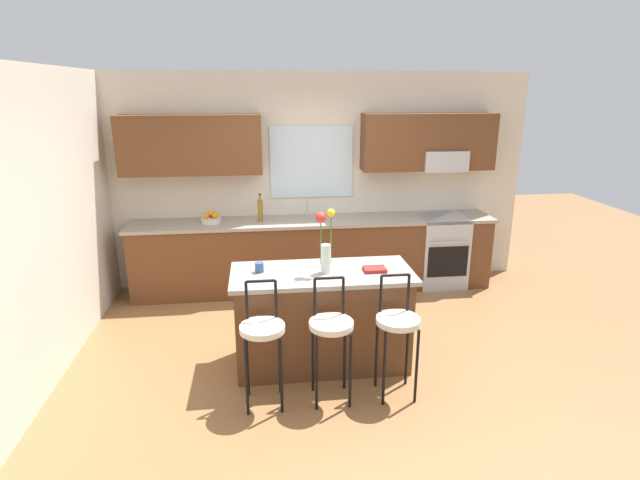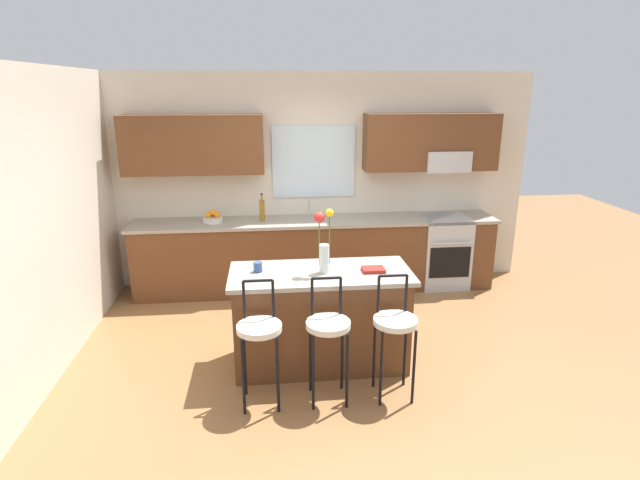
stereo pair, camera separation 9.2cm
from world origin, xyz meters
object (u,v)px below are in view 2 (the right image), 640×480
(bar_stool_near, at_px, (259,333))
(bar_stool_middle, at_px, (328,330))
(oven_range, at_px, (442,251))
(kitchen_island, at_px, (321,318))
(fruit_bowl_oranges, at_px, (213,218))
(cookbook, at_px, (373,270))
(bottle_olive_oil, at_px, (262,210))
(flower_vase, at_px, (324,243))
(mug_ceramic, at_px, (258,267))
(bar_stool_far, at_px, (395,326))

(bar_stool_near, height_order, bar_stool_middle, same)
(oven_range, height_order, kitchen_island, same)
(fruit_bowl_oranges, bearing_deg, cookbook, -49.96)
(bar_stool_middle, xyz_separation_m, bottle_olive_oil, (-0.53, 2.44, 0.43))
(kitchen_island, distance_m, bar_stool_middle, 0.60)
(flower_vase, distance_m, fruit_bowl_oranges, 2.23)
(fruit_bowl_oranges, relative_size, bottle_olive_oil, 0.69)
(bar_stool_middle, bearing_deg, bar_stool_near, 180.00)
(mug_ceramic, xyz_separation_m, bottle_olive_oil, (0.03, 1.80, 0.10))
(cookbook, bearing_deg, bottle_olive_oil, 117.77)
(bar_stool_middle, bearing_deg, cookbook, 48.48)
(bar_stool_far, relative_size, cookbook, 5.21)
(bar_stool_near, distance_m, mug_ceramic, 0.71)
(kitchen_island, bearing_deg, oven_range, 45.66)
(fruit_bowl_oranges, distance_m, bottle_olive_oil, 0.61)
(bar_stool_far, relative_size, bottle_olive_oil, 3.02)
(bar_stool_middle, height_order, mug_ceramic, bar_stool_middle)
(bar_stool_middle, bearing_deg, bottle_olive_oil, 102.28)
(oven_range, height_order, bar_stool_far, bar_stool_far)
(oven_range, distance_m, mug_ceramic, 2.99)
(kitchen_island, relative_size, bottle_olive_oil, 4.74)
(bar_stool_far, xyz_separation_m, bottle_olive_oil, (-1.08, 2.44, 0.43))
(flower_vase, distance_m, cookbook, 0.52)
(oven_range, xyz_separation_m, fruit_bowl_oranges, (-2.93, 0.03, 0.51))
(bar_stool_far, height_order, cookbook, bar_stool_far)
(oven_range, relative_size, fruit_bowl_oranges, 3.83)
(mug_ceramic, xyz_separation_m, fruit_bowl_oranges, (-0.57, 1.81, 0.01))
(bar_stool_far, height_order, fruit_bowl_oranges, fruit_bowl_oranges)
(bottle_olive_oil, bearing_deg, bar_stool_far, -66.09)
(bar_stool_near, distance_m, bar_stool_middle, 0.55)
(bar_stool_middle, height_order, bottle_olive_oil, bottle_olive_oil)
(kitchen_island, xyz_separation_m, bar_stool_far, (0.55, -0.57, 0.17))
(kitchen_island, bearing_deg, bar_stool_far, -46.23)
(kitchen_island, relative_size, bar_stool_middle, 1.57)
(oven_range, xyz_separation_m, kitchen_island, (-1.80, -1.84, 0.00))
(oven_range, bearing_deg, kitchen_island, -134.34)
(bar_stool_near, bearing_deg, oven_range, 45.80)
(bar_stool_near, xyz_separation_m, bar_stool_middle, (0.55, 0.00, 0.00))
(kitchen_island, relative_size, fruit_bowl_oranges, 6.83)
(bar_stool_far, bearing_deg, cookbook, 98.33)
(bar_stool_far, bearing_deg, bar_stool_near, 180.00)
(mug_ceramic, bearing_deg, flower_vase, -8.09)
(bar_stool_middle, bearing_deg, mug_ceramic, 131.44)
(bar_stool_far, bearing_deg, kitchen_island, 133.77)
(flower_vase, bearing_deg, kitchen_island, 133.76)
(oven_range, xyz_separation_m, bar_stool_middle, (-1.80, -2.41, 0.18))
(oven_range, relative_size, bar_stool_middle, 0.88)
(bar_stool_middle, xyz_separation_m, mug_ceramic, (-0.56, 0.63, 0.33))
(oven_range, distance_m, kitchen_island, 2.57)
(fruit_bowl_oranges, bearing_deg, oven_range, -0.58)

